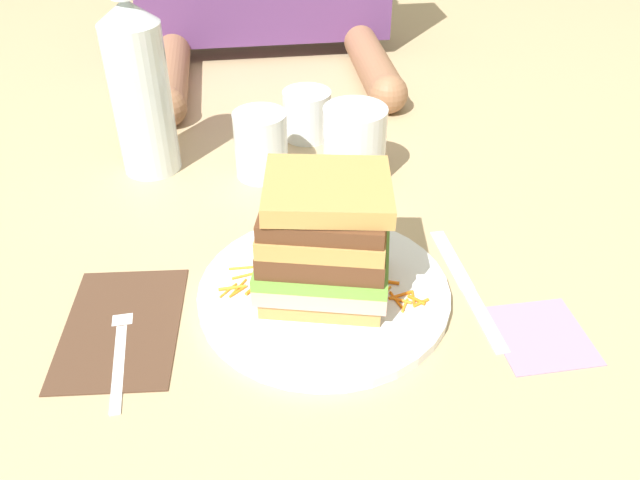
# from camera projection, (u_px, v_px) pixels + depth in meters

# --- Properties ---
(ground_plane) EXTENTS (3.00, 3.00, 0.00)m
(ground_plane) POSITION_uv_depth(u_px,v_px,m) (344.00, 300.00, 0.67)
(ground_plane) COLOR tan
(main_plate) EXTENTS (0.26, 0.26, 0.01)m
(main_plate) POSITION_uv_depth(u_px,v_px,m) (324.00, 292.00, 0.67)
(main_plate) COLOR white
(main_plate) RESTS_ON ground_plane
(sandwich) EXTENTS (0.15, 0.14, 0.13)m
(sandwich) POSITION_uv_depth(u_px,v_px,m) (325.00, 240.00, 0.63)
(sandwich) COLOR tan
(sandwich) RESTS_ON main_plate
(carrot_shred_0) EXTENTS (0.02, 0.02, 0.00)m
(carrot_shred_0) POSITION_uv_depth(u_px,v_px,m) (228.00, 290.00, 0.66)
(carrot_shred_0) COLOR orange
(carrot_shred_0) RESTS_ON main_plate
(carrot_shred_1) EXTENTS (0.02, 0.01, 0.00)m
(carrot_shred_1) POSITION_uv_depth(u_px,v_px,m) (237.00, 292.00, 0.66)
(carrot_shred_1) COLOR orange
(carrot_shred_1) RESTS_ON main_plate
(carrot_shred_2) EXTENTS (0.02, 0.02, 0.00)m
(carrot_shred_2) POSITION_uv_depth(u_px,v_px,m) (253.00, 288.00, 0.67)
(carrot_shred_2) COLOR orange
(carrot_shred_2) RESTS_ON main_plate
(carrot_shred_3) EXTENTS (0.02, 0.02, 0.00)m
(carrot_shred_3) POSITION_uv_depth(u_px,v_px,m) (239.00, 287.00, 0.67)
(carrot_shred_3) COLOR orange
(carrot_shred_3) RESTS_ON main_plate
(carrot_shred_4) EXTENTS (0.03, 0.00, 0.00)m
(carrot_shred_4) POSITION_uv_depth(u_px,v_px,m) (243.00, 268.00, 0.69)
(carrot_shred_4) COLOR orange
(carrot_shred_4) RESTS_ON main_plate
(carrot_shred_5) EXTENTS (0.03, 0.01, 0.00)m
(carrot_shred_5) POSITION_uv_depth(u_px,v_px,m) (247.00, 275.00, 0.68)
(carrot_shred_5) COLOR orange
(carrot_shred_5) RESTS_ON main_plate
(carrot_shred_6) EXTENTS (0.03, 0.01, 0.00)m
(carrot_shred_6) POSITION_uv_depth(u_px,v_px,m) (233.00, 288.00, 0.67)
(carrot_shred_6) COLOR orange
(carrot_shred_6) RESTS_ON main_plate
(carrot_shred_7) EXTENTS (0.01, 0.02, 0.00)m
(carrot_shred_7) POSITION_uv_depth(u_px,v_px,m) (405.00, 305.00, 0.65)
(carrot_shred_7) COLOR orange
(carrot_shred_7) RESTS_ON main_plate
(carrot_shred_8) EXTENTS (0.01, 0.02, 0.00)m
(carrot_shred_8) POSITION_uv_depth(u_px,v_px,m) (413.00, 298.00, 0.66)
(carrot_shred_8) COLOR orange
(carrot_shred_8) RESTS_ON main_plate
(carrot_shred_9) EXTENTS (0.02, 0.02, 0.00)m
(carrot_shred_9) POSITION_uv_depth(u_px,v_px,m) (385.00, 292.00, 0.66)
(carrot_shred_9) COLOR orange
(carrot_shred_9) RESTS_ON main_plate
(carrot_shred_10) EXTENTS (0.02, 0.01, 0.00)m
(carrot_shred_10) POSITION_uv_depth(u_px,v_px,m) (421.00, 303.00, 0.65)
(carrot_shred_10) COLOR orange
(carrot_shred_10) RESTS_ON main_plate
(carrot_shred_11) EXTENTS (0.02, 0.02, 0.00)m
(carrot_shred_11) POSITION_uv_depth(u_px,v_px,m) (417.00, 300.00, 0.65)
(carrot_shred_11) COLOR orange
(carrot_shred_11) RESTS_ON main_plate
(carrot_shred_12) EXTENTS (0.02, 0.01, 0.00)m
(carrot_shred_12) POSITION_uv_depth(u_px,v_px,m) (390.00, 282.00, 0.67)
(carrot_shred_12) COLOR orange
(carrot_shred_12) RESTS_ON main_plate
(carrot_shred_13) EXTENTS (0.03, 0.01, 0.00)m
(carrot_shred_13) POSITION_uv_depth(u_px,v_px,m) (401.00, 295.00, 0.66)
(carrot_shred_13) COLOR orange
(carrot_shred_13) RESTS_ON main_plate
(carrot_shred_14) EXTENTS (0.02, 0.01, 0.00)m
(carrot_shred_14) POSITION_uv_depth(u_px,v_px,m) (401.00, 300.00, 0.65)
(carrot_shred_14) COLOR orange
(carrot_shred_14) RESTS_ON main_plate
(carrot_shred_15) EXTENTS (0.01, 0.03, 0.00)m
(carrot_shred_15) POSITION_uv_depth(u_px,v_px,m) (396.00, 300.00, 0.65)
(carrot_shred_15) COLOR orange
(carrot_shred_15) RESTS_ON main_plate
(napkin_dark) EXTENTS (0.13, 0.18, 0.00)m
(napkin_dark) POSITION_uv_depth(u_px,v_px,m) (122.00, 326.00, 0.64)
(napkin_dark) COLOR #4C3323
(napkin_dark) RESTS_ON ground_plane
(fork) EXTENTS (0.02, 0.17, 0.00)m
(fork) POSITION_uv_depth(u_px,v_px,m) (120.00, 340.00, 0.62)
(fork) COLOR silver
(fork) RESTS_ON napkin_dark
(knife) EXTENTS (0.02, 0.20, 0.00)m
(knife) POSITION_uv_depth(u_px,v_px,m) (468.00, 289.00, 0.68)
(knife) COLOR silver
(knife) RESTS_ON ground_plane
(juice_glass) EXTENTS (0.08, 0.08, 0.10)m
(juice_glass) POSITION_uv_depth(u_px,v_px,m) (354.00, 149.00, 0.84)
(juice_glass) COLOR white
(juice_glass) RESTS_ON ground_plane
(water_bottle) EXTENTS (0.08, 0.08, 0.27)m
(water_bottle) POSITION_uv_depth(u_px,v_px,m) (140.00, 87.00, 0.82)
(water_bottle) COLOR silver
(water_bottle) RESTS_ON ground_plane
(empty_tumbler_0) EXTENTS (0.07, 0.07, 0.07)m
(empty_tumbler_0) POSITION_uv_depth(u_px,v_px,m) (307.00, 114.00, 0.94)
(empty_tumbler_0) COLOR silver
(empty_tumbler_0) RESTS_ON ground_plane
(empty_tumbler_1) EXTENTS (0.07, 0.07, 0.09)m
(empty_tumbler_1) POSITION_uv_depth(u_px,v_px,m) (261.00, 144.00, 0.85)
(empty_tumbler_1) COLOR silver
(empty_tumbler_1) RESTS_ON ground_plane
(napkin_pink) EXTENTS (0.09, 0.10, 0.00)m
(napkin_pink) POSITION_uv_depth(u_px,v_px,m) (540.00, 335.00, 0.63)
(napkin_pink) COLOR pink
(napkin_pink) RESTS_ON ground_plane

